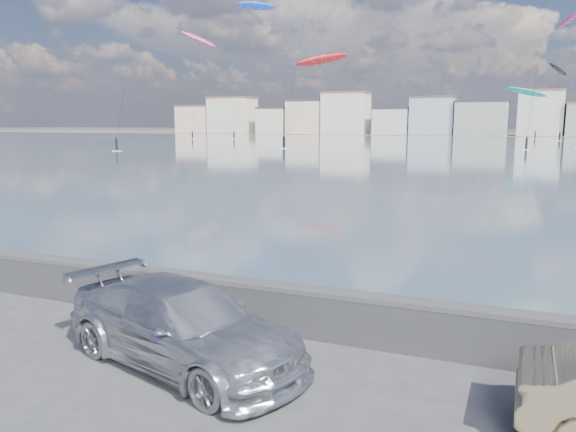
% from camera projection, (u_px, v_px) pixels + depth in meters
% --- Properties ---
extents(ground, '(700.00, 700.00, 0.00)m').
position_uv_depth(ground, '(145.00, 375.00, 9.56)').
color(ground, '#333335').
rests_on(ground, ground).
extents(bay_water, '(500.00, 177.00, 0.00)m').
position_uv_depth(bay_water, '(482.00, 148.00, 93.06)').
color(bay_water, '#39525C').
rests_on(bay_water, ground).
extents(far_shore_strip, '(500.00, 60.00, 0.00)m').
position_uv_depth(far_shore_strip, '(502.00, 135.00, 192.07)').
color(far_shore_strip, '#4C473D').
rests_on(far_shore_strip, ground).
extents(seawall, '(400.00, 0.36, 1.08)m').
position_uv_depth(seawall, '(221.00, 297.00, 11.93)').
color(seawall, '#28282B').
rests_on(seawall, ground).
extents(far_buildings, '(240.79, 13.26, 14.60)m').
position_uv_depth(far_buildings, '(506.00, 116.00, 177.80)').
color(far_buildings, beige).
rests_on(far_buildings, ground).
extents(car_silver, '(5.39, 3.44, 1.46)m').
position_uv_depth(car_silver, '(183.00, 325.00, 9.90)').
color(car_silver, silver).
rests_on(car_silver, ground).
extents(kitesurfer_3, '(10.06, 20.74, 35.76)m').
position_uv_depth(kitesurfer_3, '(256.00, 7.00, 147.83)').
color(kitesurfer_3, blue).
rests_on(kitesurfer_3, ground).
extents(kitesurfer_6, '(9.11, 15.89, 16.90)m').
position_uv_depth(kitesurfer_6, '(322.00, 60.00, 96.77)').
color(kitesurfer_6, red).
rests_on(kitesurfer_6, ground).
extents(kitesurfer_8, '(6.04, 20.51, 25.01)m').
position_uv_depth(kitesurfer_8, '(571.00, 20.00, 103.59)').
color(kitesurfer_8, '#E5338C').
rests_on(kitesurfer_8, ground).
extents(kitesurfer_11, '(8.55, 12.26, 28.16)m').
position_uv_depth(kitesurfer_11, '(199.00, 40.00, 146.04)').
color(kitesurfer_11, '#E5338C').
rests_on(kitesurfer_11, ground).
extents(kitesurfer_14, '(6.81, 19.37, 19.31)m').
position_uv_depth(kitesurfer_14, '(558.00, 70.00, 139.01)').
color(kitesurfer_14, black).
rests_on(kitesurfer_14, ground).
extents(kitesurfer_15, '(10.36, 11.89, 14.44)m').
position_uv_depth(kitesurfer_15, '(527.00, 92.00, 149.94)').
color(kitesurfer_15, '#19BFBF').
rests_on(kitesurfer_15, ground).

